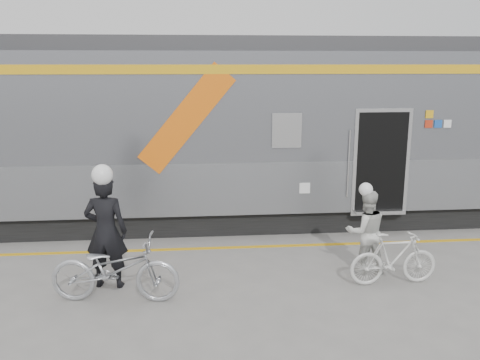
{
  "coord_description": "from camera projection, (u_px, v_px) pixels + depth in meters",
  "views": [
    {
      "loc": [
        -1.47,
        -7.32,
        3.55
      ],
      "look_at": [
        -0.66,
        1.6,
        1.5
      ],
      "focal_mm": 38.0,
      "sensor_mm": 36.0,
      "label": 1
    }
  ],
  "objects": [
    {
      "name": "safety_strip",
      "position": [
        270.0,
        246.0,
        10.12
      ],
      "size": [
        24.0,
        0.12,
        0.01
      ],
      "primitive_type": "cube",
      "color": "gold",
      "rests_on": "ground"
    },
    {
      "name": "man",
      "position": [
        106.0,
        231.0,
        8.12
      ],
      "size": [
        0.73,
        0.52,
        1.87
      ],
      "primitive_type": "imported",
      "rotation": [
        0.0,
        0.0,
        3.03
      ],
      "color": "black",
      "rests_on": "ground"
    },
    {
      "name": "train",
      "position": [
        267.0,
        131.0,
        11.66
      ],
      "size": [
        24.0,
        3.17,
        4.1
      ],
      "color": "black",
      "rests_on": "ground"
    },
    {
      "name": "helmet_man",
      "position": [
        102.0,
        164.0,
        7.87
      ],
      "size": [
        0.32,
        0.32,
        0.32
      ],
      "primitive_type": "sphere",
      "color": "white",
      "rests_on": "man"
    },
    {
      "name": "woman",
      "position": [
        366.0,
        232.0,
        8.74
      ],
      "size": [
        0.73,
        0.58,
        1.46
      ],
      "primitive_type": "imported",
      "rotation": [
        0.0,
        0.0,
        3.18
      ],
      "color": "beige",
      "rests_on": "ground"
    },
    {
      "name": "ground",
      "position": [
        291.0,
        294.0,
        8.03
      ],
      "size": [
        90.0,
        90.0,
        0.0
      ],
      "primitive_type": "plane",
      "color": "slate",
      "rests_on": "ground"
    },
    {
      "name": "bicycle_right",
      "position": [
        394.0,
        259.0,
        8.3
      ],
      "size": [
        1.49,
        0.47,
        0.89
      ],
      "primitive_type": "imported",
      "rotation": [
        0.0,
        0.0,
        1.61
      ],
      "color": "silver",
      "rests_on": "ground"
    },
    {
      "name": "bicycle_left",
      "position": [
        115.0,
        269.0,
        7.69
      ],
      "size": [
        2.03,
        0.91,
        1.03
      ],
      "primitive_type": "imported",
      "rotation": [
        0.0,
        0.0,
        1.46
      ],
      "color": "#AEB0B6",
      "rests_on": "ground"
    },
    {
      "name": "helmet_woman",
      "position": [
        369.0,
        184.0,
        8.56
      ],
      "size": [
        0.23,
        0.23,
        0.23
      ],
      "primitive_type": "sphere",
      "color": "white",
      "rests_on": "woman"
    }
  ]
}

